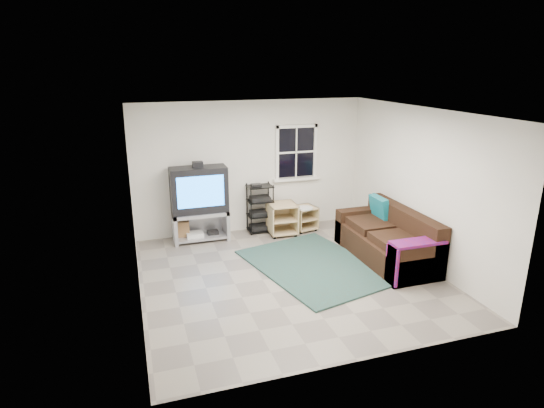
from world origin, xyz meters
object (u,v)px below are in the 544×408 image
object	(u,v)px
av_rack	(260,211)
side_table_left	(282,217)
sofa	(388,240)
tv_unit	(199,198)
side_table_right	(304,216)

from	to	relation	value
av_rack	side_table_left	world-z (taller)	av_rack
sofa	av_rack	bearing A→B (deg)	131.00
side_table_left	sofa	bearing A→B (deg)	-52.36
tv_unit	side_table_left	size ratio (longest dim) A/B	2.44
side_table_right	sofa	distance (m)	2.00
av_rack	side_table_right	size ratio (longest dim) A/B	1.91
tv_unit	av_rack	world-z (taller)	tv_unit
av_rack	sofa	distance (m)	2.62
side_table_left	sofa	distance (m)	2.20
tv_unit	side_table_left	bearing A→B (deg)	-5.51
tv_unit	side_table_left	xyz separation A→B (m)	(1.59, -0.15, -0.51)
side_table_left	side_table_right	xyz separation A→B (m)	(0.50, 0.07, -0.05)
side_table_left	side_table_right	size ratio (longest dim) A/B	1.22
sofa	side_table_left	bearing A→B (deg)	127.64
sofa	side_table_right	bearing A→B (deg)	114.95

